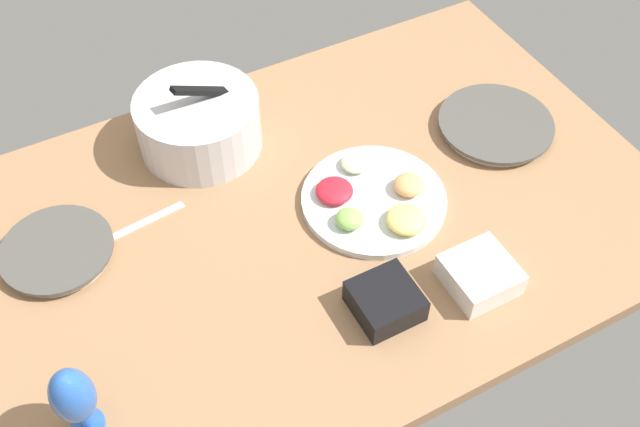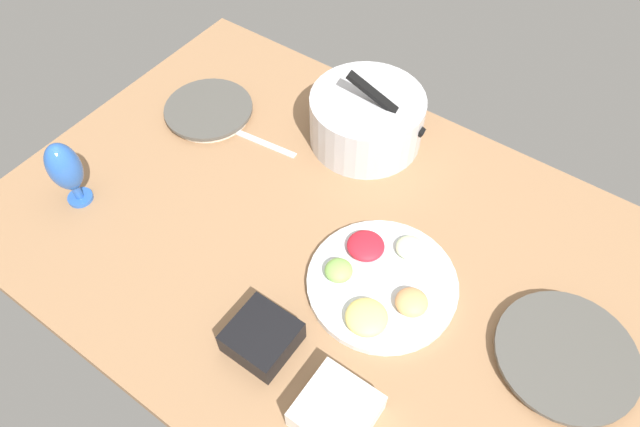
{
  "view_description": "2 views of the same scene",
  "coord_description": "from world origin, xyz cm",
  "px_view_note": "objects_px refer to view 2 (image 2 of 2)",
  "views": [
    {
      "loc": [
        -48.13,
        -95.73,
        128.92
      ],
      "look_at": [
        0.54,
        -3.86,
        4.83
      ],
      "focal_mm": 41.96,
      "sensor_mm": 36.0,
      "label": 1
    },
    {
      "loc": [
        40.43,
        -62.75,
        109.76
      ],
      "look_at": [
        -5.67,
        2.26,
        4.83
      ],
      "focal_mm": 32.18,
      "sensor_mm": 36.0,
      "label": 2
    }
  ],
  "objects_px": {
    "mixing_bowl": "(367,118)",
    "square_bowl_white": "(336,411)",
    "hurricane_glass_blue": "(65,169)",
    "dinner_plate_right": "(566,356)",
    "fruit_platter": "(380,283)",
    "square_bowl_black": "(262,336)",
    "dinner_plate_left": "(209,111)"
  },
  "relations": [
    {
      "from": "dinner_plate_left",
      "to": "hurricane_glass_blue",
      "type": "distance_m",
      "value": 0.42
    },
    {
      "from": "dinner_plate_right",
      "to": "mixing_bowl",
      "type": "distance_m",
      "value": 0.73
    },
    {
      "from": "dinner_plate_left",
      "to": "fruit_platter",
      "type": "distance_m",
      "value": 0.7
    },
    {
      "from": "dinner_plate_right",
      "to": "mixing_bowl",
      "type": "height_order",
      "value": "mixing_bowl"
    },
    {
      "from": "fruit_platter",
      "to": "square_bowl_white",
      "type": "distance_m",
      "value": 0.3
    },
    {
      "from": "dinner_plate_left",
      "to": "square_bowl_black",
      "type": "height_order",
      "value": "square_bowl_black"
    },
    {
      "from": "fruit_platter",
      "to": "square_bowl_black",
      "type": "height_order",
      "value": "square_bowl_black"
    },
    {
      "from": "dinner_plate_right",
      "to": "fruit_platter",
      "type": "distance_m",
      "value": 0.4
    },
    {
      "from": "fruit_platter",
      "to": "square_bowl_black",
      "type": "bearing_deg",
      "value": -116.24
    },
    {
      "from": "dinner_plate_right",
      "to": "square_bowl_white",
      "type": "bearing_deg",
      "value": -130.73
    },
    {
      "from": "dinner_plate_left",
      "to": "fruit_platter",
      "type": "height_order",
      "value": "fruit_platter"
    },
    {
      "from": "mixing_bowl",
      "to": "fruit_platter",
      "type": "height_order",
      "value": "mixing_bowl"
    },
    {
      "from": "mixing_bowl",
      "to": "square_bowl_black",
      "type": "relative_size",
      "value": 2.41
    },
    {
      "from": "mixing_bowl",
      "to": "square_bowl_white",
      "type": "height_order",
      "value": "mixing_bowl"
    },
    {
      "from": "dinner_plate_right",
      "to": "fruit_platter",
      "type": "height_order",
      "value": "fruit_platter"
    },
    {
      "from": "dinner_plate_left",
      "to": "dinner_plate_right",
      "type": "xyz_separation_m",
      "value": [
        1.06,
        -0.12,
        0.0
      ]
    },
    {
      "from": "hurricane_glass_blue",
      "to": "square_bowl_white",
      "type": "bearing_deg",
      "value": -5.24
    },
    {
      "from": "hurricane_glass_blue",
      "to": "mixing_bowl",
      "type": "bearing_deg",
      "value": 51.71
    },
    {
      "from": "dinner_plate_right",
      "to": "square_bowl_black",
      "type": "relative_size",
      "value": 2.25
    },
    {
      "from": "hurricane_glass_blue",
      "to": "square_bowl_white",
      "type": "distance_m",
      "value": 0.82
    },
    {
      "from": "mixing_bowl",
      "to": "hurricane_glass_blue",
      "type": "height_order",
      "value": "mixing_bowl"
    },
    {
      "from": "dinner_plate_right",
      "to": "fruit_platter",
      "type": "relative_size",
      "value": 0.86
    },
    {
      "from": "dinner_plate_right",
      "to": "square_bowl_black",
      "type": "xyz_separation_m",
      "value": [
        -0.52,
        -0.32,
        0.02
      ]
    },
    {
      "from": "fruit_platter",
      "to": "hurricane_glass_blue",
      "type": "relative_size",
      "value": 1.78
    },
    {
      "from": "mixing_bowl",
      "to": "dinner_plate_right",
      "type": "bearing_deg",
      "value": -23.81
    },
    {
      "from": "dinner_plate_left",
      "to": "fruit_platter",
      "type": "bearing_deg",
      "value": -16.01
    },
    {
      "from": "dinner_plate_left",
      "to": "dinner_plate_right",
      "type": "distance_m",
      "value": 1.07
    },
    {
      "from": "dinner_plate_right",
      "to": "square_bowl_black",
      "type": "distance_m",
      "value": 0.61
    },
    {
      "from": "hurricane_glass_blue",
      "to": "square_bowl_white",
      "type": "height_order",
      "value": "hurricane_glass_blue"
    },
    {
      "from": "square_bowl_black",
      "to": "square_bowl_white",
      "type": "distance_m",
      "value": 0.21
    },
    {
      "from": "fruit_platter",
      "to": "square_bowl_white",
      "type": "relative_size",
      "value": 2.44
    },
    {
      "from": "dinner_plate_right",
      "to": "hurricane_glass_blue",
      "type": "relative_size",
      "value": 1.53
    }
  ]
}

